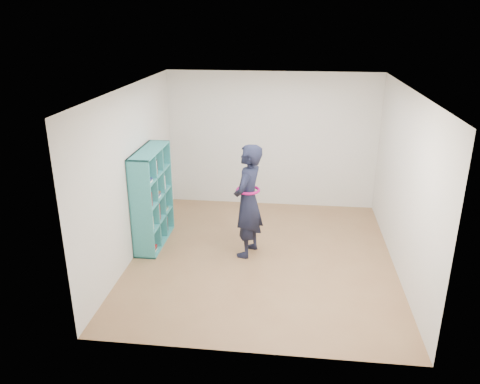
# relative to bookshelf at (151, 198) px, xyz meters

# --- Properties ---
(floor) EXTENTS (4.50, 4.50, 0.00)m
(floor) POSITION_rel_bookshelf_xyz_m (1.84, -0.31, -0.78)
(floor) COLOR #8A603E
(floor) RESTS_ON ground
(ceiling) EXTENTS (4.50, 4.50, 0.00)m
(ceiling) POSITION_rel_bookshelf_xyz_m (1.84, -0.31, 1.82)
(ceiling) COLOR white
(ceiling) RESTS_ON wall_back
(wall_left) EXTENTS (0.02, 4.50, 2.60)m
(wall_left) POSITION_rel_bookshelf_xyz_m (-0.16, -0.31, 0.52)
(wall_left) COLOR silver
(wall_left) RESTS_ON floor
(wall_right) EXTENTS (0.02, 4.50, 2.60)m
(wall_right) POSITION_rel_bookshelf_xyz_m (3.84, -0.31, 0.52)
(wall_right) COLOR silver
(wall_right) RESTS_ON floor
(wall_back) EXTENTS (4.00, 0.02, 2.60)m
(wall_back) POSITION_rel_bookshelf_xyz_m (1.84, 1.94, 0.52)
(wall_back) COLOR silver
(wall_back) RESTS_ON floor
(wall_front) EXTENTS (4.00, 0.02, 2.60)m
(wall_front) POSITION_rel_bookshelf_xyz_m (1.84, -2.56, 0.52)
(wall_front) COLOR silver
(wall_front) RESTS_ON floor
(bookshelf) EXTENTS (0.35, 1.19, 1.59)m
(bookshelf) POSITION_rel_bookshelf_xyz_m (0.00, 0.00, 0.00)
(bookshelf) COLOR teal
(bookshelf) RESTS_ON floor
(person) EXTENTS (0.59, 0.74, 1.78)m
(person) POSITION_rel_bookshelf_xyz_m (1.60, -0.22, 0.11)
(person) COLOR black
(person) RESTS_ON floor
(smartphone) EXTENTS (0.02, 0.08, 0.12)m
(smartphone) POSITION_rel_bookshelf_xyz_m (1.47, -0.10, 0.23)
(smartphone) COLOR silver
(smartphone) RESTS_ON person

